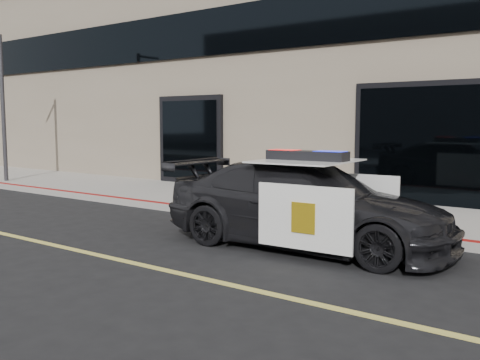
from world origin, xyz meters
The scene contains 5 objects.
ground centered at (0.00, 0.00, 0.00)m, with size 120.00×120.00×0.00m, color black.
sidewalk_n centered at (0.00, 5.25, 0.07)m, with size 60.00×3.50×0.15m, color gray.
police_car centered at (-1.49, 2.33, 0.69)m, with size 2.38×4.85×1.53m.
fire_hydrant centered at (-3.90, 4.21, 0.49)m, with size 0.33×0.45×0.72m.
street_light centered at (-13.13, 4.00, 2.62)m, with size 0.13×1.14×4.48m.
Camera 1 is at (2.59, -5.03, 1.97)m, focal length 40.00 mm.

